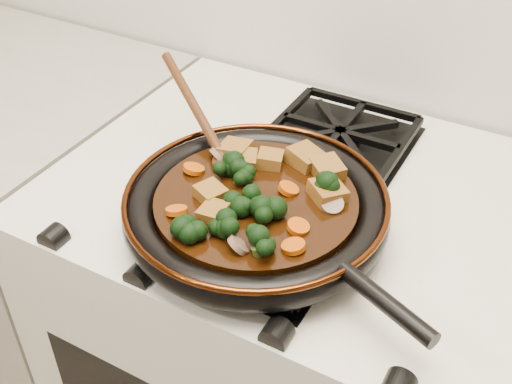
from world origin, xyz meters
The scene contains 31 objects.
stove centered at (0.00, 1.69, 0.45)m, with size 0.76×0.60×0.90m, color silver.
burner_grate_front centered at (0.00, 1.55, 0.91)m, with size 0.23×0.23×0.03m, color black, non-canonical shape.
burner_grate_back centered at (0.00, 1.83, 0.91)m, with size 0.23×0.23×0.03m, color black, non-canonical shape.
skillet centered at (-0.01, 1.57, 0.94)m, with size 0.47×0.37×0.05m.
braising_sauce centered at (-0.01, 1.57, 0.95)m, with size 0.28×0.28×0.02m, color black.
tofu_cube_0 centered at (-0.07, 1.62, 0.97)m, with size 0.04×0.04×0.02m, color brown.
tofu_cube_1 centered at (-0.04, 1.65, 0.97)m, with size 0.04×0.04×0.02m, color brown.
tofu_cube_2 centered at (0.05, 1.66, 0.97)m, with size 0.04×0.04×0.02m, color brown.
tofu_cube_3 centered at (-0.04, 1.50, 0.97)m, with size 0.03×0.04×0.02m, color brown.
tofu_cube_4 centered at (0.01, 1.67, 0.97)m, with size 0.04×0.05×0.02m, color brown.
tofu_cube_5 centered at (-0.07, 1.54, 0.97)m, with size 0.04×0.04×0.02m, color brown.
tofu_cube_6 centered at (-0.09, 1.64, 0.97)m, with size 0.04×0.04×0.02m, color brown.
tofu_cube_7 centered at (0.07, 1.62, 0.97)m, with size 0.04×0.05×0.02m, color brown.
broccoli_floret_0 centered at (-0.05, 1.45, 0.97)m, with size 0.06×0.06×0.05m, color black, non-canonical shape.
broccoli_floret_1 centered at (-0.01, 1.49, 0.97)m, with size 0.06×0.06×0.05m, color black, non-canonical shape.
broccoli_floret_2 centered at (-0.05, 1.58, 0.97)m, with size 0.05×0.05×0.05m, color black, non-canonical shape.
broccoli_floret_3 centered at (0.04, 1.47, 0.97)m, with size 0.06×0.06×0.05m, color black, non-canonical shape.
broccoli_floret_4 centered at (-0.08, 1.59, 0.97)m, with size 0.06×0.06×0.05m, color black, non-canonical shape.
broccoli_floret_5 centered at (0.06, 1.62, 0.97)m, with size 0.06×0.06×0.06m, color black, non-canonical shape.
broccoli_floret_6 centered at (0.01, 1.53, 0.97)m, with size 0.06×0.06×0.05m, color black, non-canonical shape.
broccoli_floret_7 centered at (-0.02, 1.54, 0.97)m, with size 0.06×0.06×0.05m, color black, non-canonical shape.
carrot_coin_0 centered at (-0.12, 1.58, 0.96)m, with size 0.03×0.03×0.01m, color #B94605.
carrot_coin_1 centered at (0.02, 1.60, 0.96)m, with size 0.03×0.03×0.01m, color #B94605.
carrot_coin_2 centered at (0.06, 1.54, 0.96)m, with size 0.03×0.03×0.01m, color #B94605.
carrot_coin_3 centered at (-0.09, 1.49, 0.96)m, with size 0.03×0.03×0.01m, color #B94605.
carrot_coin_4 centered at (0.08, 1.50, 0.96)m, with size 0.03×0.03×0.01m, color #B94605.
carrot_coin_5 centered at (0.07, 1.61, 0.96)m, with size 0.03×0.03×0.01m, color #B94605.
mushroom_slice_0 centered at (0.08, 1.60, 0.97)m, with size 0.03×0.03×0.01m, color #7D5E48.
mushroom_slice_1 centered at (-0.10, 1.62, 0.97)m, with size 0.03×0.03×0.01m, color #7D5E48.
mushroom_slice_2 centered at (0.02, 1.47, 0.97)m, with size 0.03×0.03×0.01m, color #7D5E48.
wooden_spoon centered at (-0.14, 1.65, 0.98)m, with size 0.14×0.11×0.24m.
Camera 1 is at (0.32, 0.97, 1.50)m, focal length 45.00 mm.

